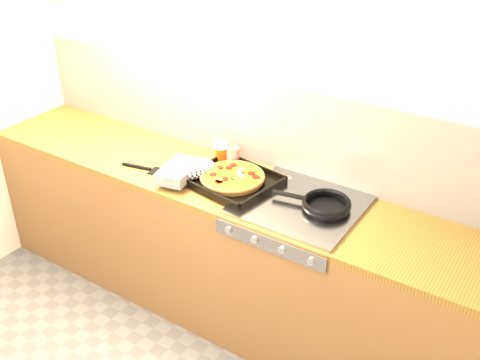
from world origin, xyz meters
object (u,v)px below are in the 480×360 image
Objects in this scene: tomato_can at (233,156)px; juice_glass at (222,152)px; pizza_on_tray at (218,175)px; frying_pan at (325,204)px.

tomato_can is 0.83× the size of juice_glass.
pizza_on_tray is at bearing -77.25° from tomato_can.
frying_pan is at bearing -13.07° from tomato_can.
pizza_on_tray is 4.63× the size of juice_glass.
pizza_on_tray reaches higher than frying_pan.
juice_glass is (-0.72, 0.13, 0.03)m from frying_pan.
juice_glass reaches higher than pizza_on_tray.
pizza_on_tray is 0.22m from tomato_can.
juice_glass is at bearing 120.44° from pizza_on_tray.
tomato_can is 0.07m from juice_glass.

